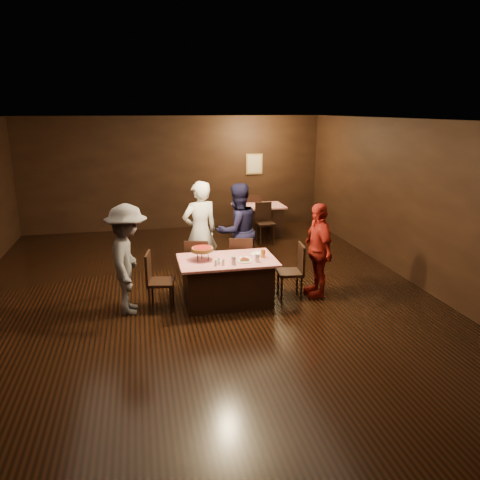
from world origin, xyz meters
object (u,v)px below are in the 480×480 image
(pizza_stand, at_px, (202,249))
(glass_amber, at_px, (263,254))
(chair_end_right, at_px, (290,271))
(glass_front_left, at_px, (234,260))
(chair_back_far, at_px, (253,212))
(chair_far_left, at_px, (198,264))
(chair_back_near, at_px, (265,223))
(plate_empty, at_px, (257,254))
(chair_end_left, at_px, (161,281))
(back_table, at_px, (258,220))
(glass_front_right, at_px, (257,258))
(main_table, at_px, (227,281))
(chair_far_right, at_px, (241,261))
(diner_red_shirt, at_px, (318,250))
(diner_navy_hoodie, at_px, (237,231))
(diner_grey_knit, at_px, (128,260))
(diner_white_jacket, at_px, (200,232))

(pizza_stand, bearing_deg, glass_amber, -5.71)
(chair_end_right, relative_size, glass_front_left, 6.79)
(chair_end_right, xyz_separation_m, chair_back_far, (0.53, 4.83, 0.00))
(chair_end_right, bearing_deg, chair_far_left, -110.05)
(chair_back_near, height_order, plate_empty, chair_back_near)
(chair_back_near, height_order, glass_front_left, chair_back_near)
(chair_end_left, xyz_separation_m, chair_back_far, (2.73, 4.83, 0.00))
(back_table, height_order, glass_front_left, glass_front_left)
(glass_front_left, relative_size, glass_front_right, 1.00)
(back_table, height_order, chair_end_right, chair_end_right)
(chair_end_left, height_order, plate_empty, chair_end_left)
(chair_end_right, relative_size, glass_amber, 6.79)
(main_table, relative_size, chair_back_far, 1.68)
(chair_far_right, bearing_deg, chair_far_left, 11.85)
(chair_end_left, height_order, glass_amber, chair_end_left)
(back_table, bearing_deg, glass_front_left, -109.18)
(chair_far_left, xyz_separation_m, chair_end_right, (1.50, -0.75, 0.00))
(diner_red_shirt, height_order, glass_front_right, diner_red_shirt)
(glass_amber, bearing_deg, main_table, 175.24)
(diner_red_shirt, distance_m, glass_front_right, 1.18)
(main_table, height_order, diner_navy_hoodie, diner_navy_hoodie)
(chair_back_far, bearing_deg, main_table, 78.79)
(diner_red_shirt, bearing_deg, diner_grey_knit, -90.88)
(main_table, distance_m, pizza_stand, 0.70)
(diner_navy_hoodie, distance_m, glass_amber, 1.29)
(back_table, distance_m, glass_front_right, 4.66)
(chair_end_right, relative_size, glass_front_right, 6.79)
(chair_far_right, relative_size, pizza_stand, 2.50)
(diner_grey_knit, distance_m, plate_empty, 2.15)
(chair_back_far, bearing_deg, chair_far_left, 70.99)
(chair_back_far, bearing_deg, chair_far_right, 80.67)
(back_table, bearing_deg, chair_end_right, -97.10)
(back_table, distance_m, chair_back_near, 0.71)
(diner_grey_knit, relative_size, plate_empty, 7.06)
(main_table, xyz_separation_m, diner_grey_knit, (-1.59, -0.03, 0.50))
(back_table, xyz_separation_m, diner_red_shirt, (-0.03, -4.22, 0.44))
(diner_white_jacket, bearing_deg, diner_navy_hoodie, 167.22)
(diner_navy_hoodie, xyz_separation_m, glass_front_right, (0.01, -1.48, -0.08))
(chair_back_far, relative_size, glass_amber, 6.79)
(chair_far_left, height_order, pizza_stand, pizza_stand)
(chair_far_left, height_order, glass_amber, chair_far_left)
(diner_red_shirt, bearing_deg, chair_far_right, -123.18)
(diner_grey_knit, height_order, diner_red_shirt, diner_grey_knit)
(diner_grey_knit, distance_m, pizza_stand, 1.20)
(chair_back_near, bearing_deg, chair_end_right, -101.24)
(diner_navy_hoodie, bearing_deg, chair_back_near, -137.16)
(back_table, relative_size, chair_far_left, 1.37)
(glass_front_right, bearing_deg, chair_back_far, 76.96)
(glass_amber, bearing_deg, diner_white_jacket, 126.28)
(chair_end_left, xyz_separation_m, diner_grey_knit, (-0.49, -0.03, 0.41))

